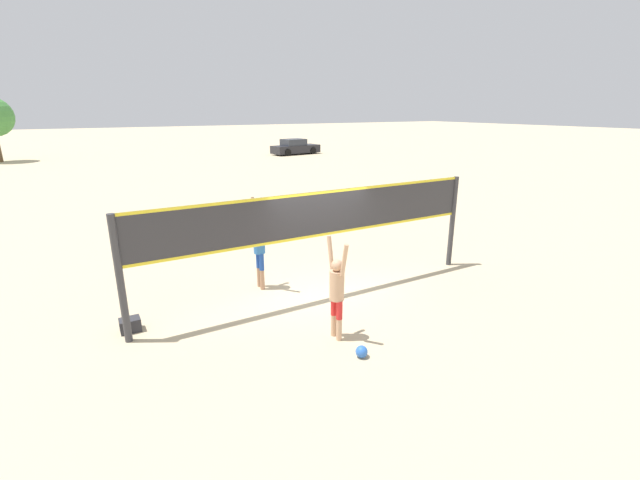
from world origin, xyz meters
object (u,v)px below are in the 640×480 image
object	(u,v)px
volleyball_net	(320,224)
player_blocker	(259,242)
player_spiker	(337,288)
volleyball	(362,352)
gear_bag	(130,325)
parked_car_near	(295,147)

from	to	relation	value
volleyball_net	player_blocker	bearing A→B (deg)	133.14
player_spiker	volleyball	xyz separation A→B (m)	(0.03, -0.80, -0.93)
gear_bag	parked_car_near	size ratio (longest dim) A/B	0.08
player_spiker	player_blocker	xyz separation A→B (m)	(-0.35, 2.97, 0.15)
parked_car_near	volleyball	bearing A→B (deg)	-122.09
volleyball	gear_bag	xyz separation A→B (m)	(-3.47, 3.06, 0.03)
player_blocker	volleyball_net	bearing A→B (deg)	43.14
player_blocker	parked_car_near	world-z (taller)	player_blocker
volleyball	parked_car_near	xyz separation A→B (m)	(14.58, 31.82, 0.53)
player_spiker	parked_car_near	size ratio (longest dim) A/B	0.41
volleyball_net	player_spiker	xyz separation A→B (m)	(-0.70, -1.86, -0.71)
player_spiker	parked_car_near	world-z (taller)	player_spiker
volleyball_net	parked_car_near	distance (m)	32.33
player_spiker	volleyball	distance (m)	1.23
player_blocker	volleyball	size ratio (longest dim) A/B	10.23
gear_bag	volleyball	bearing A→B (deg)	-41.42
player_spiker	parked_car_near	distance (m)	34.29
volleyball_net	gear_bag	xyz separation A→B (m)	(-4.13, 0.40, -1.62)
player_spiker	player_blocker	world-z (taller)	player_blocker
volleyball	gear_bag	bearing A→B (deg)	138.58
player_spiker	gear_bag	bearing A→B (deg)	56.71
gear_bag	parked_car_near	distance (m)	33.96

